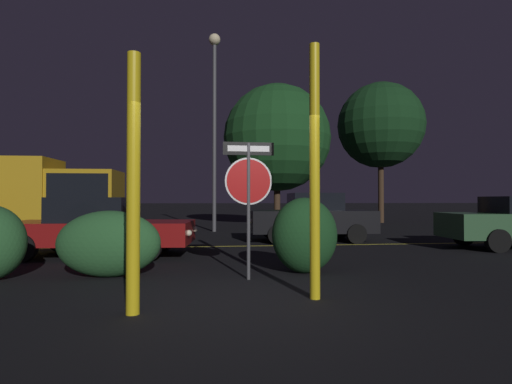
{
  "coord_description": "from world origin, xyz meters",
  "views": [
    {
      "loc": [
        -0.33,
        -5.41,
        1.35
      ],
      "look_at": [
        0.61,
        2.77,
        1.5
      ],
      "focal_mm": 28.0,
      "sensor_mm": 36.0,
      "label": 1
    }
  ],
  "objects_px": {
    "passing_car_2": "(99,227)",
    "tree_0": "(277,138)",
    "hedge_bush_2": "(109,244)",
    "delivery_truck": "(36,193)",
    "yellow_pole_left": "(133,183)",
    "street_lamp": "(214,102)",
    "yellow_pole_right": "(315,171)",
    "tree_1": "(381,126)",
    "hedge_bush_3": "(304,235)",
    "passing_car_3": "(312,217)",
    "stop_sign": "(249,182)"
  },
  "relations": [
    {
      "from": "passing_car_2",
      "to": "tree_1",
      "type": "distance_m",
      "value": 18.05
    },
    {
      "from": "yellow_pole_left",
      "to": "hedge_bush_3",
      "type": "height_order",
      "value": "yellow_pole_left"
    },
    {
      "from": "yellow_pole_right",
      "to": "hedge_bush_2",
      "type": "xyz_separation_m",
      "value": [
        -3.17,
        1.9,
        -1.17
      ]
    },
    {
      "from": "yellow_pole_right",
      "to": "passing_car_3",
      "type": "relative_size",
      "value": 0.86
    },
    {
      "from": "yellow_pole_right",
      "to": "hedge_bush_3",
      "type": "distance_m",
      "value": 2.18
    },
    {
      "from": "hedge_bush_2",
      "to": "tree_0",
      "type": "height_order",
      "value": "tree_0"
    },
    {
      "from": "delivery_truck",
      "to": "street_lamp",
      "type": "relative_size",
      "value": 0.79
    },
    {
      "from": "hedge_bush_2",
      "to": "delivery_truck",
      "type": "xyz_separation_m",
      "value": [
        -5.16,
        9.51,
        1.03
      ]
    },
    {
      "from": "yellow_pole_left",
      "to": "street_lamp",
      "type": "distance_m",
      "value": 12.61
    },
    {
      "from": "yellow_pole_left",
      "to": "passing_car_3",
      "type": "relative_size",
      "value": 0.77
    },
    {
      "from": "passing_car_2",
      "to": "delivery_truck",
      "type": "height_order",
      "value": "delivery_truck"
    },
    {
      "from": "yellow_pole_right",
      "to": "tree_1",
      "type": "height_order",
      "value": "tree_1"
    },
    {
      "from": "tree_0",
      "to": "stop_sign",
      "type": "bearing_deg",
      "value": -101.6
    },
    {
      "from": "hedge_bush_2",
      "to": "hedge_bush_3",
      "type": "height_order",
      "value": "hedge_bush_3"
    },
    {
      "from": "yellow_pole_left",
      "to": "hedge_bush_2",
      "type": "height_order",
      "value": "yellow_pole_left"
    },
    {
      "from": "yellow_pole_right",
      "to": "street_lamp",
      "type": "distance_m",
      "value": 12.12
    },
    {
      "from": "yellow_pole_right",
      "to": "passing_car_3",
      "type": "height_order",
      "value": "yellow_pole_right"
    },
    {
      "from": "stop_sign",
      "to": "passing_car_2",
      "type": "xyz_separation_m",
      "value": [
        -3.29,
        3.19,
        -0.95
      ]
    },
    {
      "from": "passing_car_3",
      "to": "tree_1",
      "type": "relative_size",
      "value": 0.5
    },
    {
      "from": "stop_sign",
      "to": "delivery_truck",
      "type": "xyz_separation_m",
      "value": [
        -7.56,
        10.01,
        -0.03
      ]
    },
    {
      "from": "delivery_truck",
      "to": "yellow_pole_right",
      "type": "bearing_deg",
      "value": 37.22
    },
    {
      "from": "passing_car_2",
      "to": "tree_0",
      "type": "distance_m",
      "value": 12.21
    },
    {
      "from": "passing_car_2",
      "to": "street_lamp",
      "type": "bearing_deg",
      "value": 162.32
    },
    {
      "from": "yellow_pole_right",
      "to": "tree_1",
      "type": "relative_size",
      "value": 0.43
    },
    {
      "from": "hedge_bush_3",
      "to": "passing_car_3",
      "type": "bearing_deg",
      "value": 74.23
    },
    {
      "from": "street_lamp",
      "to": "tree_0",
      "type": "bearing_deg",
      "value": 44.01
    },
    {
      "from": "tree_0",
      "to": "tree_1",
      "type": "relative_size",
      "value": 0.88
    },
    {
      "from": "yellow_pole_right",
      "to": "street_lamp",
      "type": "xyz_separation_m",
      "value": [
        -1.26,
        11.47,
        3.72
      ]
    },
    {
      "from": "yellow_pole_right",
      "to": "passing_car_2",
      "type": "xyz_separation_m",
      "value": [
        -4.07,
        4.59,
        -1.05
      ]
    },
    {
      "from": "yellow_pole_right",
      "to": "hedge_bush_2",
      "type": "bearing_deg",
      "value": 149.04
    },
    {
      "from": "hedge_bush_3",
      "to": "street_lamp",
      "type": "distance_m",
      "value": 10.82
    },
    {
      "from": "yellow_pole_left",
      "to": "passing_car_2",
      "type": "distance_m",
      "value": 5.42
    },
    {
      "from": "hedge_bush_3",
      "to": "street_lamp",
      "type": "height_order",
      "value": "street_lamp"
    },
    {
      "from": "hedge_bush_3",
      "to": "yellow_pole_left",
      "type": "bearing_deg",
      "value": -138.2
    },
    {
      "from": "yellow_pole_right",
      "to": "yellow_pole_left",
      "type": "bearing_deg",
      "value": -168.64
    },
    {
      "from": "hedge_bush_2",
      "to": "tree_1",
      "type": "relative_size",
      "value": 0.22
    },
    {
      "from": "hedge_bush_3",
      "to": "tree_1",
      "type": "relative_size",
      "value": 0.17
    },
    {
      "from": "passing_car_3",
      "to": "tree_0",
      "type": "bearing_deg",
      "value": 1.49
    },
    {
      "from": "street_lamp",
      "to": "tree_1",
      "type": "xyz_separation_m",
      "value": [
        9.62,
        5.25,
        0.16
      ]
    },
    {
      "from": "passing_car_3",
      "to": "tree_1",
      "type": "xyz_separation_m",
      "value": [
        6.52,
        9.39,
        4.86
      ]
    },
    {
      "from": "stop_sign",
      "to": "tree_1",
      "type": "bearing_deg",
      "value": 58.23
    },
    {
      "from": "passing_car_3",
      "to": "tree_0",
      "type": "distance_m",
      "value": 8.11
    },
    {
      "from": "stop_sign",
      "to": "passing_car_2",
      "type": "relative_size",
      "value": 0.51
    },
    {
      "from": "hedge_bush_2",
      "to": "tree_1",
      "type": "distance_m",
      "value": 19.44
    },
    {
      "from": "hedge_bush_3",
      "to": "passing_car_2",
      "type": "distance_m",
      "value": 5.15
    },
    {
      "from": "yellow_pole_left",
      "to": "delivery_truck",
      "type": "bearing_deg",
      "value": 116.83
    },
    {
      "from": "yellow_pole_right",
      "to": "passing_car_3",
      "type": "bearing_deg",
      "value": 75.88
    },
    {
      "from": "passing_car_2",
      "to": "tree_0",
      "type": "relative_size",
      "value": 0.63
    },
    {
      "from": "delivery_truck",
      "to": "tree_0",
      "type": "relative_size",
      "value": 0.92
    },
    {
      "from": "yellow_pole_left",
      "to": "hedge_bush_2",
      "type": "bearing_deg",
      "value": 109.71
    }
  ]
}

